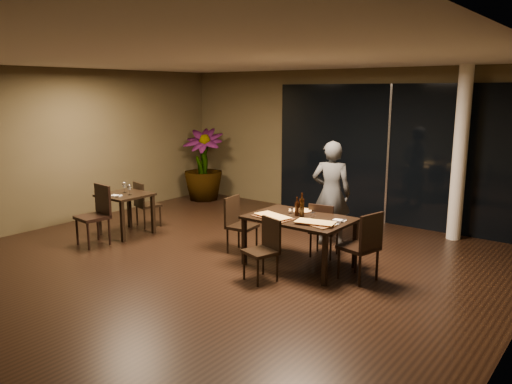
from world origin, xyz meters
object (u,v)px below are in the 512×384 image
Objects in this scene: bottle_b at (302,208)px; main_table at (299,222)px; chair_main_far at (323,227)px; side_table at (125,201)px; potted_plant at (203,165)px; bottle_a at (297,206)px; bottle_c at (302,204)px; chair_main_right at (364,243)px; chair_main_left at (238,221)px; chair_side_near at (97,211)px; diner at (331,194)px; chair_side_far at (144,202)px; chair_main_near at (265,246)px.

main_table is at bearing 161.58° from bottle_b.
side_table is at bearing 5.65° from chair_main_far.
main_table is at bearing -30.04° from potted_plant.
bottle_a is at bearing -30.06° from potted_plant.
side_table is 3.38m from bottle_a.
bottle_c is at bearing -29.29° from potted_plant.
side_table is 4.45m from chair_main_right.
chair_main_right reaches higher than chair_main_left.
side_table is at bearing -72.76° from potted_plant.
chair_side_near is at bearing 15.62° from chair_main_far.
side_table is 3.44m from bottle_c.
chair_main_left is 1.16m from bottle_a.
diner is 5.09× the size of bottle_c.
potted_plant is 5.05m from bottle_b.
side_table is 3.63m from chair_main_far.
bottle_a is at bearing -78.02° from chair_main_right.
side_table is 3.68m from diner.
chair_side_far is (-3.62, -0.51, 0.00)m from chair_main_far.
main_table is 1.73× the size of chair_side_far.
chair_main_right is (2.18, 0.04, 0.04)m from chair_main_left.
chair_main_near is 1.34m from chair_main_right.
chair_main_right is at bearing -3.75° from bottle_c.
chair_main_near is 0.49× the size of diner.
chair_main_near is at bearing -4.10° from side_table.
chair_main_left is 3.01× the size of bottle_b.
main_table is 1.03m from chair_main_right.
chair_side_far is (-4.57, 0.03, -0.06)m from chair_main_right.
diner is (-0.23, 0.66, 0.40)m from chair_main_far.
chair_main_near is at bearing 13.60° from chair_side_near.
bottle_c is at bearing 103.38° from main_table.
bottle_a is (-0.08, 0.04, 0.22)m from main_table.
bottle_b is at bearing -29.93° from potted_plant.
bottle_b is (-0.98, -0.03, 0.36)m from chair_main_right.
bottle_b reaches higher than chair_main_far.
potted_plant is at bearing -39.84° from diner.
side_table is at bearing -70.10° from chair_main_right.
bottle_c reaches higher than chair_main_far.
side_table is 3.15m from potted_plant.
chair_main_near is 0.94m from bottle_c.
side_table is at bearing 118.52° from chair_side_far.
main_table is 0.23m from bottle_a.
chair_main_near is at bearing -90.24° from bottle_a.
chair_side_far is (-3.54, 0.05, -0.19)m from main_table.
chair_main_left is 2.19m from chair_main_right.
potted_plant reaches higher than chair_main_left.
potted_plant is at bearing 149.94° from bottle_a.
main_table is at bearing 25.45° from chair_side_near.
bottle_c is at bearing 102.80° from chair_main_near.
chair_side_far is 2.89× the size of bottle_b.
diner reaches higher than chair_main_far.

